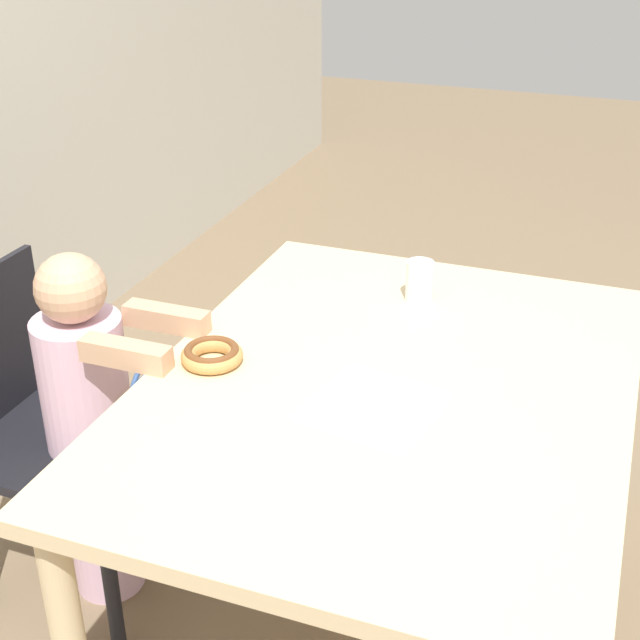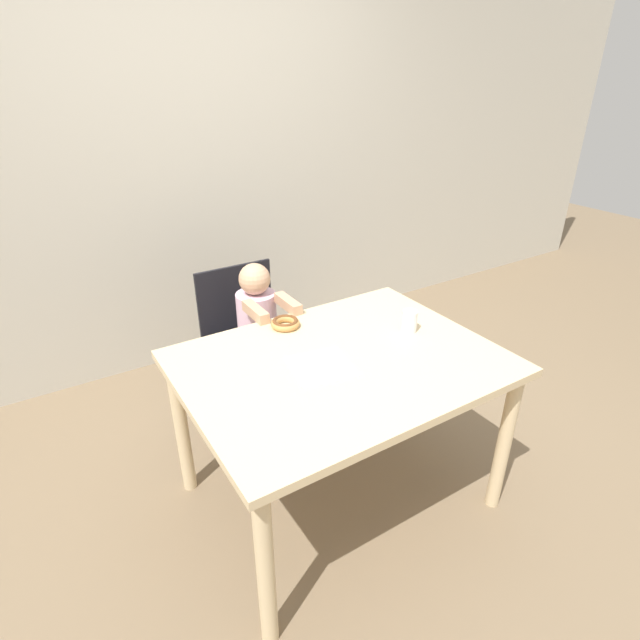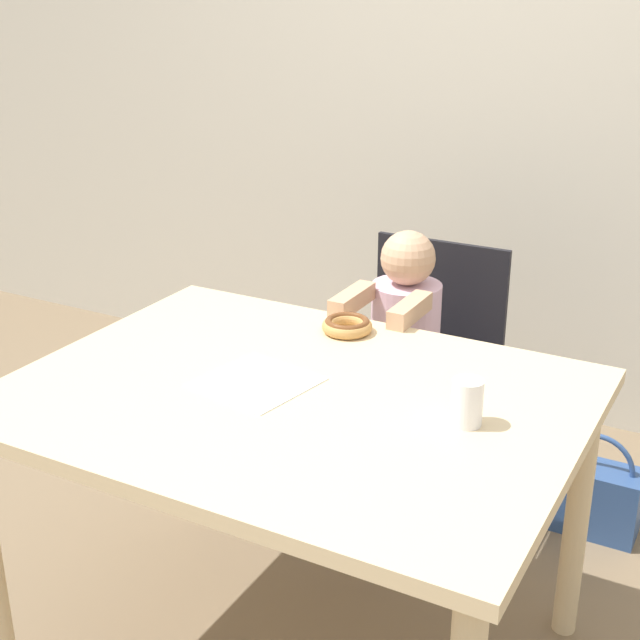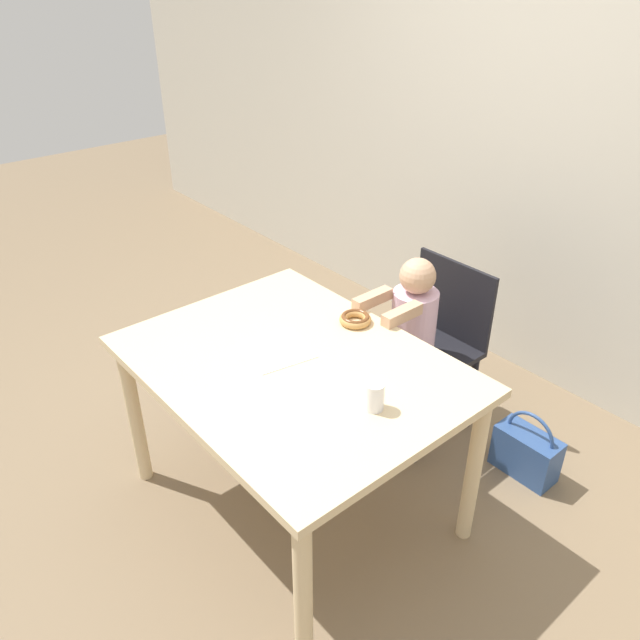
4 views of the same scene
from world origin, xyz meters
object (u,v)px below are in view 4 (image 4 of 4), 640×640
at_px(chair, 428,345).
at_px(cup, 374,396).
at_px(donut, 355,319).
at_px(handbag, 526,452).
at_px(child_figure, 410,348).

height_order(chair, cup, cup).
height_order(donut, cup, cup).
distance_m(donut, cup, 0.55).
relative_size(handbag, cup, 3.33).
height_order(handbag, cup, cup).
height_order(child_figure, donut, child_figure).
xyz_separation_m(child_figure, cup, (0.43, -0.67, 0.31)).
bearing_deg(donut, cup, -36.71).
height_order(chair, child_figure, child_figure).
bearing_deg(chair, child_figure, -90.00).
distance_m(donut, handbag, 1.01).
relative_size(chair, cup, 8.25).
distance_m(chair, handbag, 0.65).
height_order(chair, handbag, chair).
xyz_separation_m(chair, handbag, (0.56, 0.06, -0.32)).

